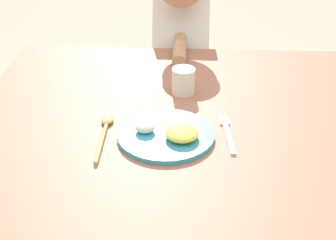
# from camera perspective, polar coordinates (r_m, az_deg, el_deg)

# --- Properties ---
(dining_table) EXTENTS (1.22, 0.99, 0.71)m
(dining_table) POSITION_cam_1_polar(r_m,az_deg,el_deg) (1.34, 2.33, -2.73)
(dining_table) COLOR #A06753
(dining_table) RESTS_ON ground_plane
(plate) EXTENTS (0.25, 0.25, 0.04)m
(plate) POSITION_cam_1_polar(r_m,az_deg,el_deg) (1.19, 0.08, -1.74)
(plate) COLOR teal
(plate) RESTS_ON dining_table
(fork) EXTENTS (0.04, 0.21, 0.01)m
(fork) POSITION_cam_1_polar(r_m,az_deg,el_deg) (1.22, 7.46, -1.44)
(fork) COLOR silver
(fork) RESTS_ON dining_table
(spoon) EXTENTS (0.03, 0.22, 0.02)m
(spoon) POSITION_cam_1_polar(r_m,az_deg,el_deg) (1.22, -7.68, -1.25)
(spoon) COLOR tan
(spoon) RESTS_ON dining_table
(drinking_cup) EXTENTS (0.07, 0.07, 0.08)m
(drinking_cup) POSITION_cam_1_polar(r_m,az_deg,el_deg) (1.39, 2.05, 4.83)
(drinking_cup) COLOR beige
(drinking_cup) RESTS_ON dining_table
(person) EXTENTS (0.22, 0.45, 1.03)m
(person) POSITION_cam_1_polar(r_m,az_deg,el_deg) (1.92, 1.64, 6.32)
(person) COLOR #375669
(person) RESTS_ON ground_plane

